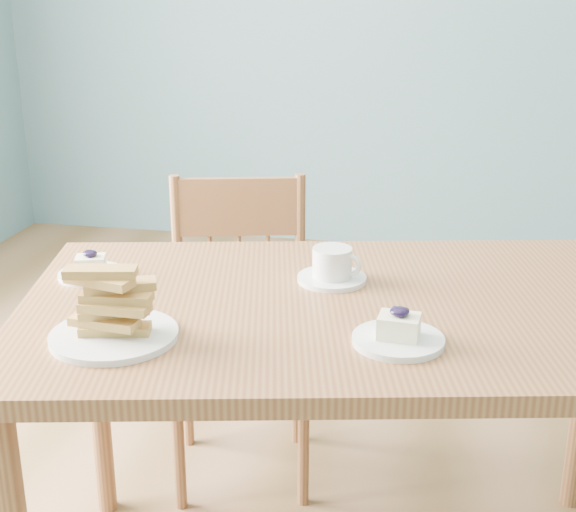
# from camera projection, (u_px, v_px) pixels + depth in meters

# --- Properties ---
(dining_table) EXTENTS (1.47, 1.03, 0.72)m
(dining_table) POSITION_uv_depth(u_px,v_px,m) (359.00, 334.00, 1.61)
(dining_table) COLOR brown
(dining_table) RESTS_ON ground
(dining_chair) EXTENTS (0.45, 0.44, 0.82)m
(dining_chair) POSITION_uv_depth(u_px,v_px,m) (240.00, 330.00, 2.17)
(dining_chair) COLOR brown
(dining_chair) RESTS_ON ground
(cheesecake_plate_near) EXTENTS (0.16, 0.16, 0.07)m
(cheesecake_plate_near) POSITION_uv_depth(u_px,v_px,m) (398.00, 334.00, 1.40)
(cheesecake_plate_near) COLOR silver
(cheesecake_plate_near) RESTS_ON dining_table
(cheesecake_plate_far) EXTENTS (0.14, 0.14, 0.06)m
(cheesecake_plate_far) POSITION_uv_depth(u_px,v_px,m) (91.00, 270.00, 1.71)
(cheesecake_plate_far) COLOR silver
(cheesecake_plate_far) RESTS_ON dining_table
(coffee_cup) EXTENTS (0.15, 0.15, 0.07)m
(coffee_cup) POSITION_uv_depth(u_px,v_px,m) (333.00, 267.00, 1.68)
(coffee_cup) COLOR silver
(coffee_cup) RESTS_ON dining_table
(biscotti_plate) EXTENTS (0.23, 0.23, 0.14)m
(biscotti_plate) POSITION_uv_depth(u_px,v_px,m) (112.00, 314.00, 1.41)
(biscotti_plate) COLOR silver
(biscotti_plate) RESTS_ON dining_table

